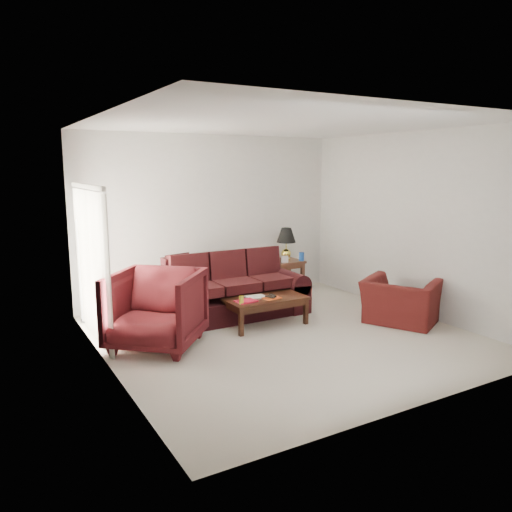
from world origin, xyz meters
The scene contains 19 objects.
floor centered at (0.00, 0.00, 0.00)m, with size 5.00×5.00×0.00m, color beige.
blinds centered at (-2.42, 1.30, 1.08)m, with size 0.10×2.00×2.16m, color silver.
sofa centered at (-0.21, 1.23, 0.50)m, with size 2.44×1.05×1.00m, color black, non-canonical shape.
throw_pillow centered at (-0.81, 2.10, 0.76)m, with size 0.42×0.12×0.42m, color black.
end_table centered at (1.41, 2.15, 0.32)m, with size 0.59×0.59×0.64m, color #532E1C, non-canonical shape.
table_lamp centered at (1.44, 2.19, 0.95)m, with size 0.37×0.37×0.62m, color yellow, non-canonical shape.
clock centered at (1.27, 1.96, 0.71)m, with size 0.13×0.05×0.13m, color white.
blue_canister centered at (1.65, 1.95, 0.72)m, with size 0.10×0.10×0.16m, color #18469E.
picture_frame centered at (1.25, 2.29, 0.73)m, with size 0.14×0.02×0.17m, color silver.
floor_lamp centered at (-2.32, 2.15, 0.83)m, with size 0.27×0.27×1.65m, color white, non-canonical shape.
armchair_left centered at (-1.76, 0.49, 0.53)m, with size 1.13×1.16×1.06m, color #471014.
armchair_right centered at (1.91, -0.38, 0.35)m, with size 1.08×0.94×0.70m, color #43100F.
coffee_table centered at (0.02, 0.57, 0.22)m, with size 1.25×0.63×0.44m, color black, non-canonical shape.
magazine_red centered at (-0.36, 0.53, 0.45)m, with size 0.30×0.23×0.02m, color red.
magazine_white centered at (-0.10, 0.68, 0.45)m, with size 0.29×0.22×0.02m, color white.
magazine_orange centered at (0.07, 0.50, 0.45)m, with size 0.26×0.20×0.01m, color #C14416.
remote_a centered at (0.04, 0.49, 0.47)m, with size 0.05×0.16×0.02m, color black.
remote_b centered at (0.12, 0.55, 0.47)m, with size 0.06×0.19×0.02m, color black.
yellow_glass centered at (-0.48, 0.45, 0.50)m, with size 0.07×0.07×0.12m, color gold.
Camera 1 is at (-3.82, -5.80, 2.42)m, focal length 35.00 mm.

